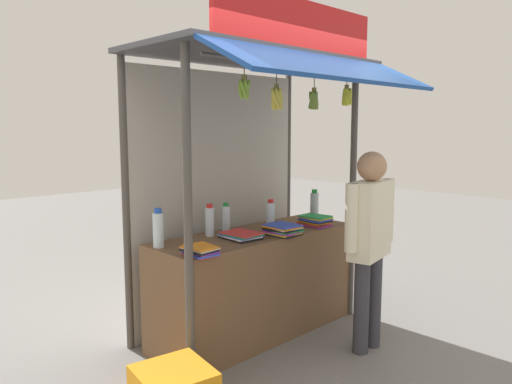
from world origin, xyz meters
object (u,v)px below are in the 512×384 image
water_bottle_center (271,215)px  magazine_stack_front_right (241,235)px  banana_bunch_inner_right (244,88)px  water_bottle_far_left (314,205)px  vendor_person (370,233)px  banana_bunch_rightmost (277,98)px  magazine_stack_front_left (315,220)px  magazine_stack_back_right (200,251)px  water_bottle_right (158,229)px  water_bottle_rear_center (210,221)px  banana_bunch_leftmost (347,97)px  banana_bunch_inner_left (314,100)px  magazine_stack_left (283,229)px  water_bottle_far_right (226,218)px

water_bottle_center → magazine_stack_front_right: bearing=-167.6°
water_bottle_center → banana_bunch_inner_right: 1.34m
water_bottle_far_left → vendor_person: bearing=-115.8°
banana_bunch_rightmost → vendor_person: 1.27m
magazine_stack_front_left → banana_bunch_rightmost: (-0.81, -0.28, 1.05)m
banana_bunch_rightmost → water_bottle_far_left: bearing=24.7°
magazine_stack_back_right → magazine_stack_front_left: (1.39, 0.10, 0.01)m
magazine_stack_front_right → magazine_stack_back_right: size_ratio=1.22×
magazine_stack_front_left → banana_bunch_rightmost: size_ratio=0.89×
water_bottle_right → water_bottle_rear_center: water_bottle_right is taller
water_bottle_center → water_bottle_right: 1.08m
banana_bunch_leftmost → banana_bunch_inner_left: (-0.43, 0.00, -0.05)m
magazine_stack_left → magazine_stack_back_right: magazine_stack_left is taller
magazine_stack_front_left → banana_bunch_inner_left: banana_bunch_inner_left is taller
magazine_stack_left → water_bottle_center: bearing=67.6°
water_bottle_far_right → magazine_stack_back_right: (-0.64, -0.47, -0.08)m
water_bottle_far_right → water_bottle_right: size_ratio=0.84×
water_bottle_center → vendor_person: vendor_person is taller
water_bottle_center → magazine_stack_left: water_bottle_center is taller
water_bottle_right → water_bottle_far_left: 1.72m
water_bottle_rear_center → magazine_stack_left: size_ratio=0.92×
banana_bunch_inner_left → vendor_person: banana_bunch_inner_left is taller
banana_bunch_rightmost → water_bottle_far_right: bearing=84.5°
water_bottle_far_left → magazine_stack_front_right: size_ratio=0.91×
water_bottle_right → magazine_stack_back_right: water_bottle_right is taller
water_bottle_center → magazine_stack_back_right: 1.03m
water_bottle_far_left → water_bottle_rear_center: (-1.20, 0.12, -0.01)m
water_bottle_far_right → magazine_stack_left: 0.50m
banana_bunch_leftmost → vendor_person: size_ratio=0.17×
magazine_stack_left → vendor_person: size_ratio=0.18×
magazine_stack_front_right → magazine_stack_front_left: bearing=-5.3°
magazine_stack_back_right → vendor_person: (1.19, -0.60, 0.04)m
magazine_stack_left → banana_bunch_inner_left: 1.08m
banana_bunch_inner_right → magazine_stack_front_right: bearing=51.0°
water_bottle_center → vendor_person: (0.20, -0.88, -0.05)m
water_bottle_rear_center → banana_bunch_inner_right: bearing=-105.6°
banana_bunch_inner_right → banana_bunch_rightmost: bearing=-0.5°
banana_bunch_inner_left → banana_bunch_leftmost: bearing=-0.3°
water_bottle_rear_center → banana_bunch_leftmost: bearing=-30.8°
magazine_stack_front_right → magazine_stack_front_left: magazine_stack_front_left is taller
water_bottle_rear_center → magazine_stack_front_right: (0.12, -0.25, -0.10)m
water_bottle_center → water_bottle_rear_center: (-0.56, 0.15, 0.00)m
magazine_stack_front_left → banana_bunch_leftmost: size_ratio=1.08×
water_bottle_far_right → magazine_stack_front_right: size_ratio=0.78×
water_bottle_far_left → magazine_stack_back_right: (-1.63, -0.31, -0.10)m
water_bottle_far_right → banana_bunch_inner_left: banana_bunch_inner_left is taller
water_bottle_rear_center → banana_bunch_leftmost: 1.56m
water_bottle_right → banana_bunch_leftmost: bearing=-20.2°
water_bottle_right → banana_bunch_leftmost: size_ratio=1.11×
water_bottle_far_left → banana_bunch_inner_left: bearing=-142.3°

